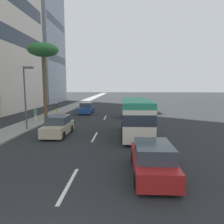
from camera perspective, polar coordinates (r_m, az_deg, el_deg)
The scene contains 15 objects.
ground_plane at distance 35.05m, azimuth -0.81°, elevation 0.53°, with size 198.00×198.00×0.00m, color #26282B.
sidewalk_right at distance 36.41m, azimuth -13.24°, elevation 0.71°, with size 162.00×2.95×0.15m, color gray.
lane_stripe_near at distance 9.39m, azimuth -12.16°, elevation -19.45°, with size 3.20×0.16×0.01m, color silver.
lane_stripe_mid at distance 16.93m, azimuth -4.94°, elevation -7.02°, with size 3.20×0.16×0.01m, color silver.
lane_stripe_far at distance 26.82m, azimuth -1.97°, elevation -1.61°, with size 3.20×0.16×0.01m, color silver.
minibus_lead at distance 17.00m, azimuth 6.85°, elevation -1.20°, with size 6.99×2.43×3.07m.
car_second at distance 31.09m, azimuth -7.29°, elevation 1.05°, with size 4.39×1.90×1.69m.
car_third at distance 27.27m, azimuth 4.95°, elevation 0.10°, with size 4.42×1.82×1.58m.
car_fourth at distance 17.88m, azimuth -15.06°, elevation -3.92°, with size 4.14×1.84×1.66m.
car_fifth at distance 9.93m, azimuth 11.45°, elevation -13.20°, with size 4.30×1.87×1.59m.
pedestrian_near_lamp at distance 25.04m, azimuth -20.94°, elevation -0.47°, with size 0.30×0.34×1.55m.
pedestrian_mid_block at distance 30.98m, azimuth -15.50°, elevation 1.28°, with size 0.34×0.38×1.62m.
palm_tree at distance 27.62m, azimuth -18.98°, elevation 15.80°, with size 3.79×3.79×9.41m.
street_lamp at distance 20.34m, azimuth -23.26°, elevation 5.78°, with size 0.24×0.97×5.88m.
office_tower_far at distance 57.67m, azimuth -22.31°, elevation 20.83°, with size 14.23×13.64×36.18m.
Camera 1 is at (-3.22, -2.28, 4.23)m, focal length 32.17 mm.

